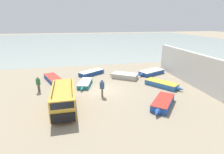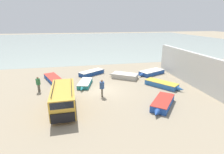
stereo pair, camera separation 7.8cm
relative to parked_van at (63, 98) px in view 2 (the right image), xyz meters
The scene contains 13 objects.
ground_plane 5.58m from the parked_van, 42.40° to the left, with size 200.00×200.00×0.00m, color gray.
sea_water 55.84m from the parked_van, 85.85° to the left, with size 120.00×80.00×0.01m, color #99A89E.
harbor_wall 15.82m from the parked_van, 17.26° to the left, with size 0.50×12.99×3.92m, color silver.
parked_van is the anchor object (origin of this frame).
fishing_rowboat_0 8.92m from the parked_van, ahead, with size 3.58×3.98×0.65m.
fishing_rowboat_1 11.76m from the parked_van, 17.09° to the left, with size 3.51×4.30×0.61m.
fishing_rowboat_2 8.80m from the parked_van, 102.44° to the left, with size 2.90×5.14×0.54m.
fishing_rowboat_3 10.73m from the parked_van, 45.06° to the left, with size 4.02×3.19×0.67m.
fishing_rowboat_4 10.75m from the parked_van, 71.07° to the left, with size 4.27×3.30×0.60m.
fishing_rowboat_5 6.15m from the parked_van, 69.49° to the left, with size 2.08×3.98×0.52m.
fishing_rowboat_6 14.70m from the parked_van, 35.43° to the left, with size 4.68×3.08×0.59m.
fisherman_0 5.66m from the parked_van, 121.54° to the left, with size 0.46×0.46×1.74m.
fisherman_1 4.30m from the parked_van, 30.11° to the left, with size 0.48×0.48×1.83m.
Camera 2 is at (-2.67, -18.15, 7.55)m, focal length 28.00 mm.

